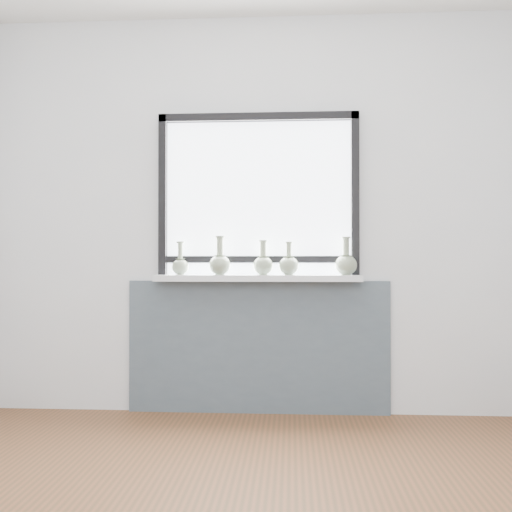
# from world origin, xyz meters

# --- Properties ---
(back_wall) EXTENTS (3.60, 0.02, 2.60)m
(back_wall) POSITION_xyz_m (0.00, 1.81, 1.30)
(back_wall) COLOR silver
(back_wall) RESTS_ON ground
(apron_panel) EXTENTS (1.70, 0.03, 0.86)m
(apron_panel) POSITION_xyz_m (0.00, 1.78, 0.43)
(apron_panel) COLOR #4A5662
(apron_panel) RESTS_ON ground
(windowsill) EXTENTS (1.32, 0.18, 0.04)m
(windowsill) POSITION_xyz_m (0.00, 1.71, 0.88)
(windowsill) COLOR silver
(windowsill) RESTS_ON apron_panel
(window) EXTENTS (1.30, 0.06, 1.05)m
(window) POSITION_xyz_m (0.00, 1.77, 1.44)
(window) COLOR black
(window) RESTS_ON windowsill
(vase_a) EXTENTS (0.11, 0.11, 0.22)m
(vase_a) POSITION_xyz_m (-0.50, 1.71, 0.96)
(vase_a) COLOR gray
(vase_a) RESTS_ON windowsill
(vase_b) EXTENTS (0.14, 0.14, 0.25)m
(vase_b) POSITION_xyz_m (-0.24, 1.68, 0.98)
(vase_b) COLOR gray
(vase_b) RESTS_ON windowsill
(vase_c) EXTENTS (0.13, 0.13, 0.22)m
(vase_c) POSITION_xyz_m (0.04, 1.71, 0.97)
(vase_c) COLOR gray
(vase_c) RESTS_ON windowsill
(vase_d) EXTENTS (0.13, 0.13, 0.21)m
(vase_d) POSITION_xyz_m (0.20, 1.70, 0.97)
(vase_d) COLOR gray
(vase_d) RESTS_ON windowsill
(vase_e) EXTENTS (0.14, 0.14, 0.24)m
(vase_e) POSITION_xyz_m (0.56, 1.69, 0.98)
(vase_e) COLOR gray
(vase_e) RESTS_ON windowsill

